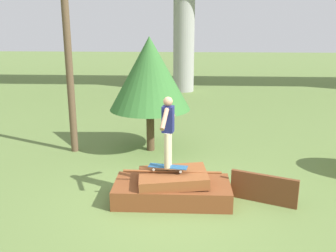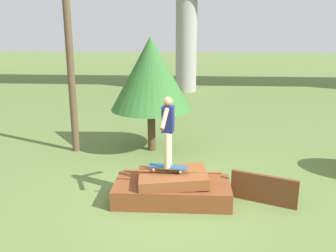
{
  "view_description": "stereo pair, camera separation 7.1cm",
  "coord_description": "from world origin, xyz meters",
  "px_view_note": "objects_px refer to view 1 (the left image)",
  "views": [
    {
      "loc": [
        0.33,
        -7.12,
        3.6
      ],
      "look_at": [
        -0.09,
        0.01,
        1.61
      ],
      "focal_mm": 40.0,
      "sensor_mm": 36.0,
      "label": 1
    },
    {
      "loc": [
        0.4,
        -7.12,
        3.6
      ],
      "look_at": [
        -0.09,
        0.01,
        1.61
      ],
      "focal_mm": 40.0,
      "sensor_mm": 36.0,
      "label": 2
    }
  ],
  "objects_px": {
    "skater": "(168,128)",
    "utility_pole": "(66,18)",
    "skateboard": "(168,167)",
    "tree_behind_left": "(150,74)"
  },
  "relations": [
    {
      "from": "skater",
      "to": "utility_pole",
      "type": "xyz_separation_m",
      "value": [
        -2.87,
        2.95,
        2.12
      ]
    },
    {
      "from": "skateboard",
      "to": "tree_behind_left",
      "type": "xyz_separation_m",
      "value": [
        -0.69,
        3.15,
        1.48
      ]
    },
    {
      "from": "skater",
      "to": "tree_behind_left",
      "type": "bearing_deg",
      "value": 102.34
    },
    {
      "from": "skater",
      "to": "tree_behind_left",
      "type": "height_order",
      "value": "tree_behind_left"
    },
    {
      "from": "skateboard",
      "to": "tree_behind_left",
      "type": "bearing_deg",
      "value": 102.34
    },
    {
      "from": "utility_pole",
      "to": "skater",
      "type": "bearing_deg",
      "value": -45.71
    },
    {
      "from": "utility_pole",
      "to": "tree_behind_left",
      "type": "distance_m",
      "value": 2.65
    },
    {
      "from": "utility_pole",
      "to": "tree_behind_left",
      "type": "height_order",
      "value": "utility_pole"
    },
    {
      "from": "tree_behind_left",
      "to": "utility_pole",
      "type": "bearing_deg",
      "value": -174.6
    },
    {
      "from": "utility_pole",
      "to": "tree_behind_left",
      "type": "xyz_separation_m",
      "value": [
        2.18,
        0.21,
        -1.48
      ]
    }
  ]
}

